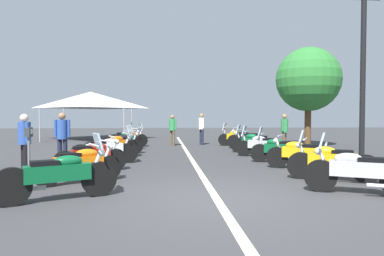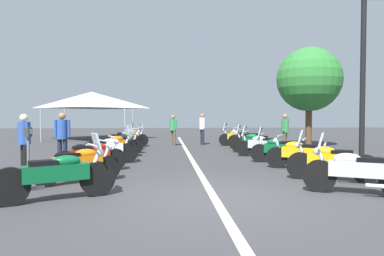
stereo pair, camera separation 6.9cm
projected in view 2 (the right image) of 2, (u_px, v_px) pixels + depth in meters
name	position (u px, v px, depth m)	size (l,w,h in m)	color
ground_plane	(215.00, 199.00, 6.50)	(80.00, 80.00, 0.00)	#38383A
lane_centre_stripe	(191.00, 158.00, 12.94)	(25.41, 0.16, 0.01)	beige
motorcycle_left_row_0	(58.00, 175.00, 6.37)	(1.13, 2.02, 1.23)	black
motorcycle_left_row_1	(79.00, 164.00, 8.00)	(1.20, 1.81, 0.98)	black
motorcycle_left_row_2	(91.00, 156.00, 9.66)	(0.99, 1.90, 0.99)	black
motorcycle_left_row_3	(106.00, 149.00, 11.24)	(0.97, 2.10, 1.22)	black
motorcycle_left_row_4	(113.00, 145.00, 12.81)	(1.24, 1.95, 1.22)	black
motorcycle_left_row_5	(120.00, 143.00, 14.21)	(0.91, 1.93, 0.98)	black
motorcycle_left_row_6	(123.00, 140.00, 15.94)	(1.27, 1.90, 0.99)	black
motorcycle_left_row_7	(128.00, 138.00, 17.37)	(0.95, 2.11, 1.21)	black
motorcycle_right_row_0	(355.00, 171.00, 6.84)	(1.08, 1.89, 1.22)	black
motorcycle_right_row_1	(330.00, 161.00, 8.30)	(1.13, 1.93, 1.22)	black
motorcycle_right_row_2	(300.00, 154.00, 10.10)	(1.18, 1.80, 1.00)	black
motorcycle_right_row_3	(279.00, 149.00, 11.50)	(1.02, 1.86, 1.20)	black
motorcycle_right_row_4	(263.00, 145.00, 13.22)	(1.13, 1.97, 1.19)	black
motorcycle_right_row_5	(255.00, 142.00, 14.63)	(1.11, 2.00, 1.20)	black
motorcycle_right_row_6	(247.00, 139.00, 16.39)	(1.28, 1.73, 1.01)	black
motorcycle_right_row_7	(238.00, 137.00, 17.91)	(1.19, 1.93, 1.21)	black
street_lamp_twin_globe	(363.00, 46.00, 9.30)	(0.32, 1.22, 5.04)	black
parking_meter	(28.00, 144.00, 8.07)	(0.19, 0.14, 1.29)	slate
traffic_cone_0	(356.00, 165.00, 8.94)	(0.36, 0.36, 0.61)	orange
traffic_cone_2	(298.00, 149.00, 13.41)	(0.36, 0.36, 0.61)	orange
bystander_0	(285.00, 129.00, 15.71)	(0.44, 0.35, 1.66)	brown
bystander_1	(24.00, 139.00, 9.28)	(0.43, 0.37, 1.61)	black
bystander_2	(173.00, 128.00, 18.27)	(0.42, 0.39, 1.63)	brown
bystander_3	(202.00, 126.00, 18.82)	(0.50, 0.32, 1.70)	#1E2338
bystander_4	(62.00, 134.00, 11.05)	(0.32, 0.52, 1.66)	#1E2338
roadside_tree_0	(309.00, 80.00, 17.53)	(3.23, 3.23, 5.04)	brown
event_tent	(92.00, 100.00, 23.44)	(5.56, 5.56, 3.20)	white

